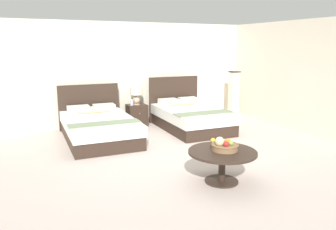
{
  "coord_description": "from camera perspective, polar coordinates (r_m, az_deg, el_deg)",
  "views": [
    {
      "loc": [
        -2.66,
        -5.26,
        1.96
      ],
      "look_at": [
        -0.0,
        0.45,
        0.64
      ],
      "focal_mm": 35.88,
      "sensor_mm": 36.0,
      "label": 1
    }
  ],
  "objects": [
    {
      "name": "ground_plane",
      "position": [
        6.21,
        1.8,
        -6.68
      ],
      "size": [
        10.21,
        9.33,
        0.02
      ],
      "primitive_type": "cube",
      "color": "beige"
    },
    {
      "name": "wall_back",
      "position": [
        8.58,
        -6.86,
        7.03
      ],
      "size": [
        10.21,
        0.12,
        2.52
      ],
      "primitive_type": "cube",
      "color": "beige",
      "rests_on": "ground"
    },
    {
      "name": "wall_side_right",
      "position": [
        8.25,
        21.6,
        6.11
      ],
      "size": [
        0.12,
        4.93,
        2.52
      ],
      "primitive_type": "cube",
      "color": "beige",
      "rests_on": "ground"
    },
    {
      "name": "bed_near_window",
      "position": [
        7.22,
        -11.74,
        -1.98
      ],
      "size": [
        1.45,
        2.27,
        1.06
      ],
      "color": "#31231B",
      "rests_on": "ground"
    },
    {
      "name": "bed_near_corner",
      "position": [
        7.98,
        3.75,
        -0.31
      ],
      "size": [
        1.4,
        2.14,
        1.16
      ],
      "color": "#31231B",
      "rests_on": "ground"
    },
    {
      "name": "nightstand",
      "position": [
        8.28,
        -5.3,
        -0.05
      ],
      "size": [
        0.47,
        0.41,
        0.53
      ],
      "color": "#31231B",
      "rests_on": "ground"
    },
    {
      "name": "table_lamp",
      "position": [
        8.21,
        -5.42,
        3.67
      ],
      "size": [
        0.31,
        0.31,
        0.42
      ],
      "color": "tan",
      "rests_on": "nightstand"
    },
    {
      "name": "vase",
      "position": [
        8.14,
        -6.18,
        2.15
      ],
      "size": [
        0.08,
        0.08,
        0.15
      ],
      "color": "#ACB6C4",
      "rests_on": "nightstand"
    },
    {
      "name": "coffee_table",
      "position": [
        4.92,
        9.2,
        -7.14
      ],
      "size": [
        0.99,
        0.99,
        0.47
      ],
      "color": "#31231B",
      "rests_on": "ground"
    },
    {
      "name": "fruit_bowl",
      "position": [
        4.91,
        9.53,
        -5.17
      ],
      "size": [
        0.39,
        0.39,
        0.21
      ],
      "color": "olive",
      "rests_on": "coffee_table"
    },
    {
      "name": "loose_apple",
      "position": [
        5.24,
        7.65,
        -4.33
      ],
      "size": [
        0.08,
        0.08,
        0.08
      ],
      "color": "gold",
      "rests_on": "coffee_table"
    },
    {
      "name": "floor_lamp_corner",
      "position": [
        9.31,
        11.08,
        3.4
      ],
      "size": [
        0.25,
        0.25,
        1.27
      ],
      "color": "#31281C",
      "rests_on": "ground"
    }
  ]
}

